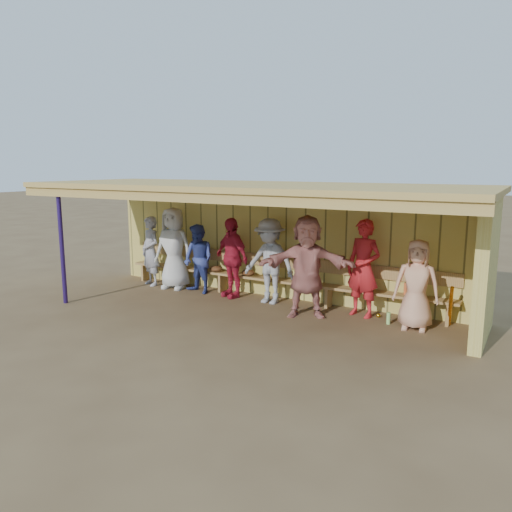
{
  "coord_description": "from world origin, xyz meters",
  "views": [
    {
      "loc": [
        4.9,
        -8.17,
        2.85
      ],
      "look_at": [
        0.0,
        0.35,
        1.05
      ],
      "focal_mm": 35.0,
      "sensor_mm": 36.0,
      "label": 1
    }
  ],
  "objects_px": {
    "player_g": "(363,268)",
    "bench": "(274,274)",
    "player_e": "(270,261)",
    "player_f": "(307,266)",
    "player_b": "(174,248)",
    "player_d": "(232,258)",
    "player_c": "(198,259)",
    "player_h": "(416,285)",
    "player_a": "(151,251)"
  },
  "relations": [
    {
      "from": "player_c",
      "to": "player_e",
      "type": "relative_size",
      "value": 0.87
    },
    {
      "from": "player_f",
      "to": "bench",
      "type": "bearing_deg",
      "value": 119.05
    },
    {
      "from": "player_g",
      "to": "player_h",
      "type": "xyz_separation_m",
      "value": [
        1.05,
        -0.28,
        -0.13
      ]
    },
    {
      "from": "player_h",
      "to": "player_a",
      "type": "bearing_deg",
      "value": 171.35
    },
    {
      "from": "player_a",
      "to": "player_c",
      "type": "height_order",
      "value": "player_a"
    },
    {
      "from": "player_f",
      "to": "player_d",
      "type": "bearing_deg",
      "value": 141.33
    },
    {
      "from": "player_e",
      "to": "bench",
      "type": "xyz_separation_m",
      "value": [
        -0.1,
        0.37,
        -0.36
      ]
    },
    {
      "from": "player_b",
      "to": "player_g",
      "type": "xyz_separation_m",
      "value": [
        4.5,
        0.06,
        -0.02
      ]
    },
    {
      "from": "player_c",
      "to": "player_d",
      "type": "bearing_deg",
      "value": 19.6
    },
    {
      "from": "player_d",
      "to": "player_g",
      "type": "distance_m",
      "value": 2.93
    },
    {
      "from": "player_a",
      "to": "player_b",
      "type": "distance_m",
      "value": 0.7
    },
    {
      "from": "player_b",
      "to": "player_e",
      "type": "distance_m",
      "value": 2.53
    },
    {
      "from": "player_b",
      "to": "player_g",
      "type": "relative_size",
      "value": 1.02
    },
    {
      "from": "player_c",
      "to": "player_h",
      "type": "relative_size",
      "value": 0.97
    },
    {
      "from": "player_c",
      "to": "bench",
      "type": "relative_size",
      "value": 0.2
    },
    {
      "from": "player_e",
      "to": "player_a",
      "type": "bearing_deg",
      "value": -177.65
    },
    {
      "from": "player_a",
      "to": "player_b",
      "type": "bearing_deg",
      "value": 22.48
    },
    {
      "from": "player_b",
      "to": "player_c",
      "type": "xyz_separation_m",
      "value": [
        0.76,
        -0.07,
        -0.17
      ]
    },
    {
      "from": "player_f",
      "to": "player_g",
      "type": "xyz_separation_m",
      "value": [
        0.92,
        0.54,
        -0.04
      ]
    },
    {
      "from": "player_d",
      "to": "player_e",
      "type": "bearing_deg",
      "value": 19.18
    },
    {
      "from": "player_e",
      "to": "player_c",
      "type": "bearing_deg",
      "value": -175.83
    },
    {
      "from": "player_b",
      "to": "player_g",
      "type": "height_order",
      "value": "player_b"
    },
    {
      "from": "player_b",
      "to": "player_h",
      "type": "xyz_separation_m",
      "value": [
        5.55,
        -0.22,
        -0.15
      ]
    },
    {
      "from": "player_g",
      "to": "player_h",
      "type": "distance_m",
      "value": 1.09
    },
    {
      "from": "player_a",
      "to": "player_d",
      "type": "bearing_deg",
      "value": 21.96
    },
    {
      "from": "player_e",
      "to": "player_g",
      "type": "distance_m",
      "value": 1.97
    },
    {
      "from": "player_b",
      "to": "player_f",
      "type": "height_order",
      "value": "player_f"
    },
    {
      "from": "player_d",
      "to": "player_e",
      "type": "relative_size",
      "value": 0.98
    },
    {
      "from": "player_d",
      "to": "bench",
      "type": "distance_m",
      "value": 0.98
    },
    {
      "from": "player_c",
      "to": "player_f",
      "type": "bearing_deg",
      "value": 4.77
    },
    {
      "from": "player_c",
      "to": "player_d",
      "type": "xyz_separation_m",
      "value": [
        0.82,
        0.1,
        0.09
      ]
    },
    {
      "from": "player_g",
      "to": "bench",
      "type": "distance_m",
      "value": 2.13
    },
    {
      "from": "player_e",
      "to": "bench",
      "type": "relative_size",
      "value": 0.23
    },
    {
      "from": "player_b",
      "to": "player_c",
      "type": "bearing_deg",
      "value": -12.85
    },
    {
      "from": "player_a",
      "to": "player_h",
      "type": "xyz_separation_m",
      "value": [
        6.23,
        -0.2,
        -0.03
      ]
    },
    {
      "from": "player_c",
      "to": "player_b",
      "type": "bearing_deg",
      "value": -172.36
    },
    {
      "from": "player_d",
      "to": "player_e",
      "type": "height_order",
      "value": "player_e"
    },
    {
      "from": "player_a",
      "to": "player_f",
      "type": "bearing_deg",
      "value": 14.72
    },
    {
      "from": "player_a",
      "to": "bench",
      "type": "xyz_separation_m",
      "value": [
        3.12,
        0.39,
        -0.3
      ]
    },
    {
      "from": "bench",
      "to": "player_b",
      "type": "bearing_deg",
      "value": -171.37
    },
    {
      "from": "player_h",
      "to": "player_b",
      "type": "bearing_deg",
      "value": 170.92
    },
    {
      "from": "player_g",
      "to": "player_a",
      "type": "bearing_deg",
      "value": -165.22
    },
    {
      "from": "player_f",
      "to": "bench",
      "type": "relative_size",
      "value": 0.25
    },
    {
      "from": "player_e",
      "to": "player_f",
      "type": "relative_size",
      "value": 0.92
    },
    {
      "from": "player_d",
      "to": "player_f",
      "type": "relative_size",
      "value": 0.9
    },
    {
      "from": "player_c",
      "to": "player_h",
      "type": "height_order",
      "value": "player_h"
    },
    {
      "from": "bench",
      "to": "player_e",
      "type": "bearing_deg",
      "value": -74.57
    },
    {
      "from": "player_d",
      "to": "player_f",
      "type": "distance_m",
      "value": 2.07
    },
    {
      "from": "player_d",
      "to": "player_b",
      "type": "bearing_deg",
      "value": -158.04
    },
    {
      "from": "player_d",
      "to": "bench",
      "type": "relative_size",
      "value": 0.23
    }
  ]
}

